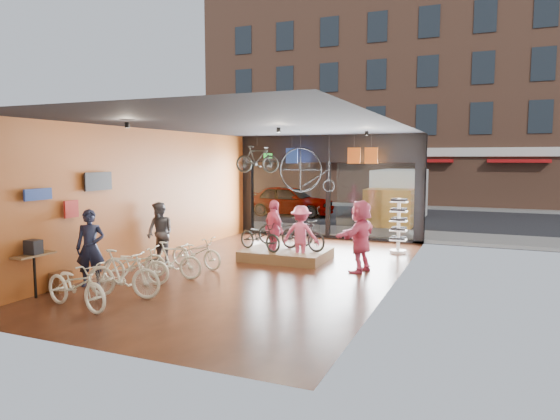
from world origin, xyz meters
The scene contains 34 objects.
ground_plane centered at (0.00, 0.00, -0.02)m, with size 7.00×12.00×0.04m, color black.
ceiling centered at (0.00, 0.00, 3.82)m, with size 7.00×12.00×0.04m, color black.
wall_left centered at (-3.52, 0.00, 1.90)m, with size 0.04×12.00×3.80m, color #985222.
wall_right centered at (3.52, 0.00, 1.90)m, with size 0.04×12.00×3.80m, color beige.
wall_back centered at (0.00, -6.02, 1.90)m, with size 7.00×0.04×3.80m, color beige.
storefront centered at (0.00, 6.00, 1.90)m, with size 7.00×0.26×3.80m, color black, non-canonical shape.
exit_sign centered at (-2.40, 5.88, 3.05)m, with size 0.35×0.06×0.18m, color #198C26.
street_road centered at (0.00, 15.00, -0.01)m, with size 30.00×18.00×0.02m, color black.
sidewalk_near centered at (0.00, 7.20, 0.06)m, with size 30.00×2.40×0.12m, color slate.
sidewalk_far centered at (0.00, 19.00, 0.06)m, with size 30.00×2.00×0.12m, color slate.
opposite_building centered at (0.00, 21.50, 7.00)m, with size 26.00×5.00×14.00m, color brown.
street_car centered at (-3.94, 12.00, 0.79)m, with size 1.86×4.62×1.57m, color gray.
box_truck centered at (1.70, 11.00, 1.21)m, with size 2.04×6.13×2.41m, color silver, non-canonical shape.
floor_bike_0 centered at (-1.95, -4.48, 0.48)m, with size 0.64×1.83×0.96m, color beige.
floor_bike_1 centered at (-1.62, -3.49, 0.52)m, with size 0.49×1.73×1.04m, color beige.
floor_bike_2 centered at (-2.17, -2.41, 0.45)m, with size 0.60×1.72×0.90m, color beige.
floor_bike_3 centered at (-1.64, -1.67, 0.46)m, with size 0.43×1.53×0.92m, color beige.
floor_bike_4 centered at (-1.73, -0.44, 0.43)m, with size 0.58×1.65×0.87m, color beige.
display_platform centered at (0.09, 1.56, 0.15)m, with size 2.40×1.80×0.30m, color brown.
display_bike_left centered at (-0.57, 1.15, 0.72)m, with size 0.55×1.59×0.83m, color black.
display_bike_mid centered at (0.58, 1.61, 0.77)m, with size 0.44×1.56×0.94m, color black.
display_bike_right centered at (-0.19, 2.19, 0.77)m, with size 0.63×1.80×0.95m, color black.
customer_0 centered at (-2.98, -2.98, 0.90)m, with size 0.66×0.43×1.80m, color #161C33.
customer_1 centered at (-3.00, -0.29, 0.87)m, with size 0.84×0.66×1.74m, color #3F3F44.
customer_2 centered at (-0.18, 1.28, 0.88)m, with size 1.04×0.43×1.77m, color #CC4C72.
customer_3 centered at (0.64, 1.30, 0.82)m, with size 1.05×0.61×1.63m, color #CC4C72.
customer_5 centered at (2.45, 0.87, 0.95)m, with size 1.75×0.56×1.89m, color #CC4C72.
sunglasses_rack centered at (2.95, 3.86, 0.86)m, with size 0.51×0.42×1.73m, color white, non-canonical shape.
wall_merch centered at (-3.38, -3.50, 1.30)m, with size 0.40×2.40×2.60m, color navy, non-canonical shape.
penny_farthing centered at (-0.34, 4.79, 2.50)m, with size 1.99×0.06×1.59m, color black, non-canonical shape.
hung_bike centered at (-2.08, 4.20, 2.93)m, with size 0.45×1.58×0.95m, color black.
jersey_left centered at (-1.15, 5.20, 3.05)m, with size 0.45×0.03×0.55m, color #1E3F99.
jersey_mid centered at (1.16, 5.20, 3.05)m, with size 0.45×0.03×0.55m, color #CC5919.
jersey_right centered at (1.76, 5.20, 3.05)m, with size 0.45×0.03×0.55m, color #CC5919.
Camera 1 is at (5.45, -11.81, 2.98)m, focal length 32.00 mm.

